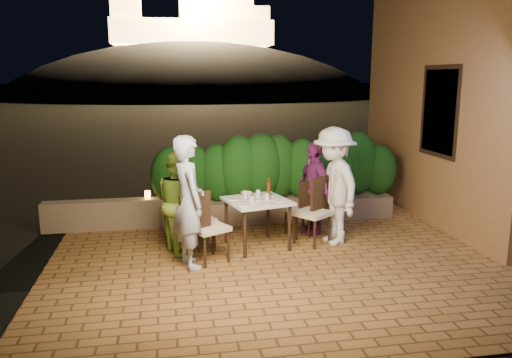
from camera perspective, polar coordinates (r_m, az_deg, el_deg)
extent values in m
plane|color=black|center=(7.05, 5.23, -10.05)|extent=(400.00, 400.00, 0.00)
cube|color=brown|center=(7.52, 4.20, -9.07)|extent=(7.00, 6.00, 0.15)
cube|color=#9B693D|center=(9.90, 23.07, 10.26)|extent=(1.60, 5.00, 5.00)
cube|color=black|center=(9.08, 20.39, 7.25)|extent=(0.08, 1.00, 1.40)
cube|color=black|center=(9.08, 20.33, 7.25)|extent=(0.06, 1.15, 1.55)
cube|color=#77624B|center=(9.15, 2.63, -3.46)|extent=(4.20, 0.55, 0.40)
cube|color=#77624B|center=(8.97, -16.44, -3.91)|extent=(2.20, 0.30, 0.50)
ellipsoid|color=black|center=(66.74, -7.03, 5.87)|extent=(52.00, 40.00, 22.00)
cylinder|color=white|center=(7.24, -1.22, -2.96)|extent=(0.21, 0.21, 0.01)
cylinder|color=white|center=(7.60, -2.65, -2.27)|extent=(0.20, 0.20, 0.01)
cylinder|color=white|center=(7.49, 2.68, -2.47)|extent=(0.20, 0.20, 0.01)
cylinder|color=white|center=(7.85, 1.25, -1.80)|extent=(0.23, 0.23, 0.01)
cylinder|color=white|center=(7.55, -0.15, -2.34)|extent=(0.24, 0.24, 0.01)
cylinder|color=white|center=(7.28, 1.72, -2.88)|extent=(0.20, 0.20, 0.01)
cylinder|color=silver|center=(7.36, -0.45, -2.37)|extent=(0.06, 0.06, 0.10)
cylinder|color=silver|center=(7.67, -1.25, -1.75)|extent=(0.07, 0.07, 0.11)
cylinder|color=silver|center=(7.51, 1.29, -2.04)|extent=(0.06, 0.06, 0.11)
cylinder|color=silver|center=(7.70, 0.25, -1.67)|extent=(0.07, 0.07, 0.12)
imported|color=white|center=(7.84, -1.08, -1.69)|extent=(0.19, 0.19, 0.05)
imported|color=#A1B0CF|center=(6.82, -7.72, -2.62)|extent=(0.60, 0.76, 1.83)
imported|color=#8FC33C|center=(7.46, -8.80, -2.64)|extent=(0.79, 0.89, 1.52)
imported|color=white|center=(7.83, 8.85, -0.79)|extent=(0.89, 1.29, 1.83)
imported|color=#7B2975|center=(8.31, 6.60, -1.04)|extent=(0.55, 0.96, 1.54)
cylinder|color=orange|center=(8.84, -12.29, -1.78)|extent=(0.10, 0.10, 0.14)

